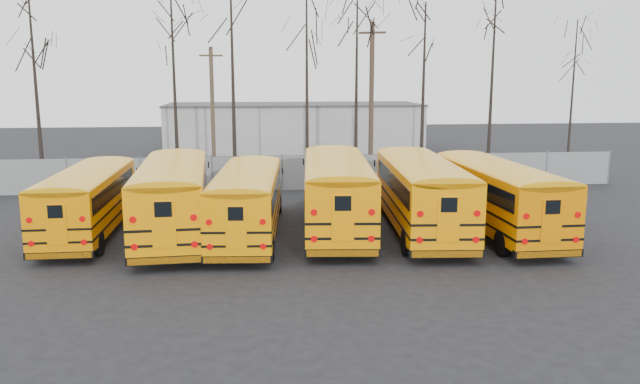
{
  "coord_description": "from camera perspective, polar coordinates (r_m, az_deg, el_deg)",
  "views": [
    {
      "loc": [
        -1.63,
        -23.64,
        6.52
      ],
      "look_at": [
        1.19,
        2.61,
        1.6
      ],
      "focal_mm": 35.0,
      "sensor_mm": 36.0,
      "label": 1
    }
  ],
  "objects": [
    {
      "name": "utility_pole_right",
      "position": [
        40.54,
        4.72,
        8.47
      ],
      "size": [
        1.66,
        0.83,
        9.86
      ],
      "rotation": [
        0.0,
        0.0,
        -0.42
      ],
      "color": "#433126",
      "rests_on": "ground"
    },
    {
      "name": "utility_pole_left",
      "position": [
        41.52,
        -9.8,
        7.34
      ],
      "size": [
        1.49,
        0.26,
        8.37
      ],
      "rotation": [
        0.0,
        0.0,
        0.05
      ],
      "color": "#4B3C2A",
      "rests_on": "ground"
    },
    {
      "name": "bus_d",
      "position": [
        26.4,
        1.5,
        0.45
      ],
      "size": [
        3.66,
        11.72,
        3.23
      ],
      "rotation": [
        0.0,
        0.0,
        -0.09
      ],
      "color": "black",
      "rests_on": "ground"
    },
    {
      "name": "tree_7",
      "position": [
        43.11,
        15.43,
        9.62
      ],
      "size": [
        0.26,
        0.26,
        12.19
      ],
      "primitive_type": "cone",
      "color": "black",
      "rests_on": "ground"
    },
    {
      "name": "tree_4",
      "position": [
        37.59,
        -1.21,
        9.62
      ],
      "size": [
        0.26,
        0.26,
        11.82
      ],
      "primitive_type": "cone",
      "color": "black",
      "rests_on": "ground"
    },
    {
      "name": "distant_building",
      "position": [
        55.94,
        -2.41,
        5.91
      ],
      "size": [
        22.0,
        8.0,
        4.0
      ],
      "primitive_type": "cube",
      "color": "#B9B9B3",
      "rests_on": "ground"
    },
    {
      "name": "tree_2",
      "position": [
        41.71,
        -13.19,
        9.96
      ],
      "size": [
        0.26,
        0.26,
        12.57
      ],
      "primitive_type": "cone",
      "color": "black",
      "rests_on": "ground"
    },
    {
      "name": "bus_b",
      "position": [
        26.14,
        -13.29,
        0.01
      ],
      "size": [
        3.3,
        11.52,
        3.19
      ],
      "rotation": [
        0.0,
        0.0,
        0.06
      ],
      "color": "black",
      "rests_on": "ground"
    },
    {
      "name": "tree_3",
      "position": [
        37.36,
        -7.98,
        10.25
      ],
      "size": [
        0.26,
        0.26,
        12.78
      ],
      "primitive_type": "cone",
      "color": "black",
      "rests_on": "ground"
    },
    {
      "name": "bus_e",
      "position": [
        26.58,
        9.18,
        0.33
      ],
      "size": [
        3.46,
        11.54,
        3.19
      ],
      "rotation": [
        0.0,
        0.0,
        -0.08
      ],
      "color": "black",
      "rests_on": "ground"
    },
    {
      "name": "ground",
      "position": [
        24.58,
        -2.13,
        -4.84
      ],
      "size": [
        120.0,
        120.0,
        0.0
      ],
      "primitive_type": "plane",
      "color": "black",
      "rests_on": "ground"
    },
    {
      "name": "bus_a",
      "position": [
        27.41,
        -20.38,
        -0.31
      ],
      "size": [
        2.4,
        10.19,
        2.85
      ],
      "rotation": [
        0.0,
        0.0,
        0.01
      ],
      "color": "black",
      "rests_on": "ground"
    },
    {
      "name": "bus_f",
      "position": [
        27.09,
        15.75,
        0.09
      ],
      "size": [
        2.72,
        10.95,
        3.05
      ],
      "rotation": [
        0.0,
        0.0,
        0.02
      ],
      "color": "black",
      "rests_on": "ground"
    },
    {
      "name": "bus_c",
      "position": [
        25.47,
        -6.62,
        -0.41
      ],
      "size": [
        3.2,
        10.56,
        2.91
      ],
      "rotation": [
        0.0,
        0.0,
        -0.08
      ],
      "color": "black",
      "rests_on": "ground"
    },
    {
      "name": "tree_1",
      "position": [
        42.49,
        -24.56,
        8.85
      ],
      "size": [
        0.26,
        0.26,
        11.9
      ],
      "primitive_type": "cone",
      "color": "black",
      "rests_on": "ground"
    },
    {
      "name": "tree_5",
      "position": [
        40.01,
        3.35,
        9.54
      ],
      "size": [
        0.26,
        0.26,
        11.65
      ],
      "primitive_type": "cone",
      "color": "black",
      "rests_on": "ground"
    },
    {
      "name": "tree_6",
      "position": [
        40.4,
        9.42,
        8.98
      ],
      "size": [
        0.26,
        0.26,
        11.02
      ],
      "primitive_type": "cone",
      "color": "black",
      "rests_on": "ground"
    },
    {
      "name": "fence",
      "position": [
        36.11,
        -3.48,
        1.74
      ],
      "size": [
        40.0,
        0.04,
        2.0
      ],
      "primitive_type": "cube",
      "color": "gray",
      "rests_on": "ground"
    },
    {
      "name": "tree_8",
      "position": [
        43.95,
        22.04,
        7.84
      ],
      "size": [
        0.26,
        0.26,
        10.05
      ],
      "primitive_type": "cone",
      "color": "black",
      "rests_on": "ground"
    }
  ]
}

